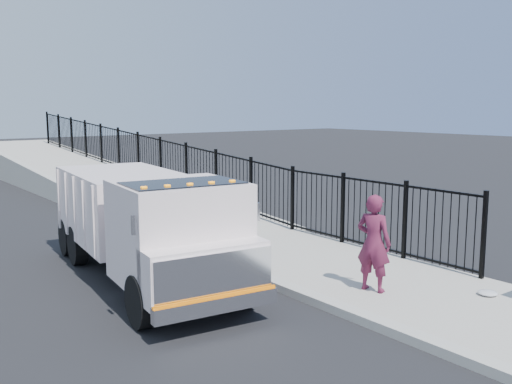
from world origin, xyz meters
TOP-DOWN VIEW (x-y plane):
  - ground at (0.00, 0.00)m, footprint 120.00×120.00m
  - sidewalk at (1.93, -2.00)m, footprint 3.55×12.00m
  - curb at (0.00, -2.00)m, footprint 0.30×12.00m
  - ramp at (2.12, 16.00)m, footprint 3.95×24.06m
  - iron_fence at (3.55, 12.00)m, footprint 0.10×28.00m
  - truck at (-1.89, 2.38)m, footprint 3.02×7.13m
  - worker at (1.15, -1.14)m, footprint 0.63×0.79m
  - debris at (2.68, -2.67)m, footprint 0.37×0.37m

SIDE VIEW (x-z plane):
  - ground at x=0.00m, z-range 0.00..0.00m
  - ramp at x=2.12m, z-range -1.60..1.60m
  - sidewalk at x=1.93m, z-range 0.00..0.12m
  - curb at x=0.00m, z-range 0.00..0.16m
  - debris at x=2.68m, z-range 0.12..0.21m
  - iron_fence at x=3.55m, z-range 0.00..1.80m
  - worker at x=1.15m, z-range 0.12..2.01m
  - truck at x=-1.89m, z-range 0.15..2.52m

